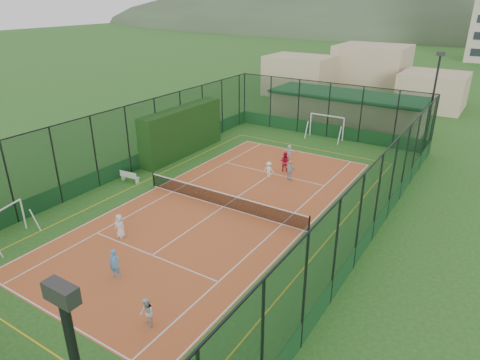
# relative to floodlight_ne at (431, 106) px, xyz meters

# --- Properties ---
(ground) EXTENTS (300.00, 300.00, 0.00)m
(ground) POSITION_rel_floodlight_ne_xyz_m (-8.60, -16.60, -4.12)
(ground) COLOR #23571E
(ground) RESTS_ON ground
(court_slab) EXTENTS (11.17, 23.97, 0.01)m
(court_slab) POSITION_rel_floodlight_ne_xyz_m (-8.60, -16.60, -4.12)
(court_slab) COLOR #AF5727
(court_slab) RESTS_ON ground
(tennis_net) EXTENTS (11.67, 0.12, 1.06)m
(tennis_net) POSITION_rel_floodlight_ne_xyz_m (-8.60, -16.60, -3.59)
(tennis_net) COLOR black
(tennis_net) RESTS_ON ground
(perimeter_fence) EXTENTS (18.12, 34.12, 5.00)m
(perimeter_fence) POSITION_rel_floodlight_ne_xyz_m (-8.60, -16.60, -1.62)
(perimeter_fence) COLOR black
(perimeter_fence) RESTS_ON ground
(floodlight_ne) EXTENTS (0.60, 0.26, 8.25)m
(floodlight_ne) POSITION_rel_floodlight_ne_xyz_m (0.00, 0.00, 0.00)
(floodlight_ne) COLOR black
(floodlight_ne) RESTS_ON ground
(clubhouse) EXTENTS (15.20, 7.20, 3.15)m
(clubhouse) POSITION_rel_floodlight_ne_xyz_m (-8.60, 5.40, -2.55)
(clubhouse) COLOR tan
(clubhouse) RESTS_ON ground
(distant_hills) EXTENTS (200.00, 60.00, 24.00)m
(distant_hills) POSITION_rel_floodlight_ne_xyz_m (-8.60, 133.40, -4.12)
(distant_hills) COLOR #384C33
(distant_hills) RESTS_ON ground
(hedge_left) EXTENTS (1.33, 8.86, 3.88)m
(hedge_left) POSITION_rel_floodlight_ne_xyz_m (-16.90, -10.35, -2.19)
(hedge_left) COLOR black
(hedge_left) RESTS_ON ground
(white_bench) EXTENTS (1.48, 0.52, 0.82)m
(white_bench) POSITION_rel_floodlight_ne_xyz_m (-16.40, -16.87, -3.72)
(white_bench) COLOR white
(white_bench) RESTS_ON ground
(futsal_goal_near) EXTENTS (2.97, 1.58, 1.84)m
(futsal_goal_near) POSITION_rel_floodlight_ne_xyz_m (-16.14, -26.12, -3.20)
(futsal_goal_near) COLOR white
(futsal_goal_near) RESTS_ON ground
(futsal_goal_far) EXTENTS (3.30, 0.98, 2.12)m
(futsal_goal_far) POSITION_rel_floodlight_ne_xyz_m (-8.49, -0.04, -3.06)
(futsal_goal_far) COLOR white
(futsal_goal_far) RESTS_ON ground
(child_near_left) EXTENTS (0.67, 0.44, 1.37)m
(child_near_left) POSITION_rel_floodlight_ne_xyz_m (-11.27, -22.58, -3.43)
(child_near_left) COLOR white
(child_near_left) RESTS_ON court_slab
(child_near_mid) EXTENTS (0.62, 0.50, 1.46)m
(child_near_mid) POSITION_rel_floodlight_ne_xyz_m (-8.76, -25.24, -3.38)
(child_near_mid) COLOR #4F98E2
(child_near_mid) RESTS_ON court_slab
(child_near_right) EXTENTS (0.81, 0.77, 1.32)m
(child_near_right) POSITION_rel_floodlight_ne_xyz_m (-5.21, -26.86, -3.46)
(child_near_right) COLOR silver
(child_near_right) RESTS_ON court_slab
(child_far_left) EXTENTS (0.82, 0.55, 1.19)m
(child_far_left) POSITION_rel_floodlight_ne_xyz_m (-8.49, -10.93, -3.52)
(child_far_left) COLOR white
(child_far_left) RESTS_ON court_slab
(child_far_right) EXTENTS (0.90, 0.45, 1.47)m
(child_far_right) POSITION_rel_floodlight_ne_xyz_m (-6.95, -10.64, -3.38)
(child_far_right) COLOR silver
(child_far_right) RESTS_ON court_slab
(child_far_back) EXTENTS (1.10, 0.60, 1.14)m
(child_far_back) POSITION_rel_floodlight_ne_xyz_m (-8.97, -6.62, -3.55)
(child_far_back) COLOR white
(child_far_back) RESTS_ON court_slab
(coach) EXTENTS (0.78, 0.63, 1.50)m
(coach) POSITION_rel_floodlight_ne_xyz_m (-8.06, -9.26, -3.36)
(coach) COLOR red
(coach) RESTS_ON court_slab
(tennis_balls) EXTENTS (5.72, 1.58, 0.07)m
(tennis_balls) POSITION_rel_floodlight_ne_xyz_m (-9.64, -15.11, -4.08)
(tennis_balls) COLOR #CCE033
(tennis_balls) RESTS_ON court_slab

